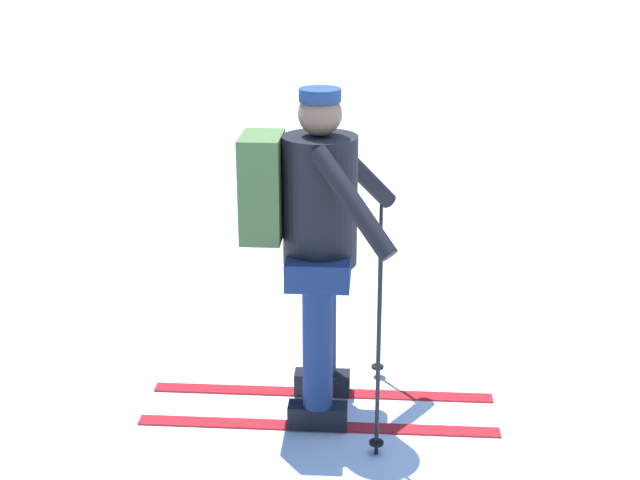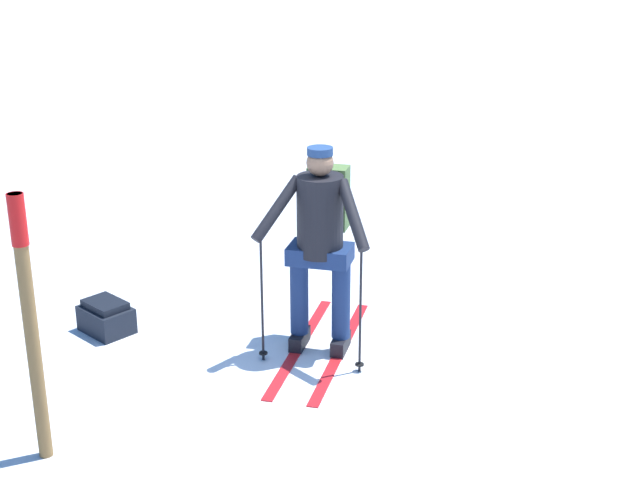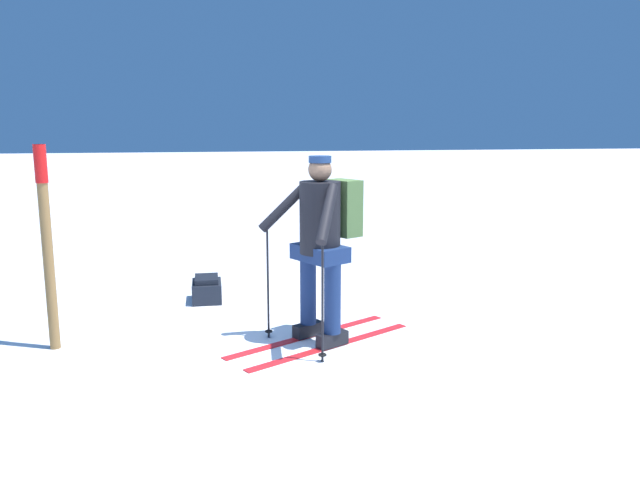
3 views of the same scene
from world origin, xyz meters
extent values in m
plane|color=white|center=(0.00, 0.00, 0.00)|extent=(80.00, 80.00, 0.00)
cube|color=red|center=(-0.55, -0.18, 0.01)|extent=(1.66, 0.98, 0.01)
cube|color=black|center=(-0.55, -0.18, 0.07)|extent=(0.32, 0.24, 0.12)
cylinder|color=navy|center=(-0.55, -0.18, 0.48)|extent=(0.15, 0.15, 0.71)
cube|color=red|center=(-0.38, -0.48, 0.01)|extent=(1.66, 0.98, 0.01)
cube|color=black|center=(-0.38, -0.48, 0.07)|extent=(0.32, 0.24, 0.12)
cylinder|color=navy|center=(-0.38, -0.48, 0.48)|extent=(0.15, 0.15, 0.71)
cube|color=navy|center=(-0.47, -0.33, 0.84)|extent=(0.51, 0.59, 0.14)
cylinder|color=black|center=(-0.47, -0.33, 1.16)|extent=(0.37, 0.37, 0.64)
sphere|color=#8C664C|center=(-0.47, -0.33, 1.58)|extent=(0.21, 0.21, 0.21)
cylinder|color=navy|center=(-0.47, -0.33, 1.67)|extent=(0.20, 0.20, 0.06)
cube|color=#4C6B38|center=(-0.71, -0.46, 1.22)|extent=(0.33, 0.37, 0.51)
cylinder|color=black|center=(-0.40, 0.16, 0.54)|extent=(0.02, 0.02, 1.08)
cylinder|color=black|center=(-0.40, 0.16, 0.06)|extent=(0.07, 0.07, 0.01)
cylinder|color=black|center=(-0.47, 0.02, 1.24)|extent=(0.28, 0.48, 0.48)
cylinder|color=black|center=(-0.01, -0.52, 0.54)|extent=(0.02, 0.02, 1.08)
cylinder|color=black|center=(-0.01, -0.52, 0.06)|extent=(0.07, 0.07, 0.01)
cylinder|color=black|center=(-0.18, -0.50, 1.24)|extent=(0.49, 0.15, 0.48)
cube|color=black|center=(0.55, -1.88, 0.11)|extent=(0.33, 0.44, 0.22)
cube|color=black|center=(0.55, -1.88, 0.25)|extent=(0.26, 0.37, 0.06)
cylinder|color=olive|center=(1.89, -0.59, 0.90)|extent=(0.09, 0.09, 1.81)
cylinder|color=red|center=(1.89, -0.59, 1.64)|extent=(0.10, 0.10, 0.33)
camera|label=1|loc=(1.79, -3.79, 2.42)|focal=50.00mm
camera|label=2|loc=(4.32, 4.19, 3.35)|focal=50.00mm
camera|label=3|loc=(0.53, 5.06, 1.98)|focal=35.00mm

